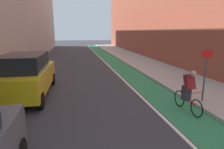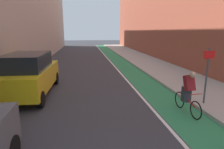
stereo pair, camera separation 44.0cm
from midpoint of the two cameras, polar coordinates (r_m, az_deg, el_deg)
ground_plane at (r=17.49m, az=-9.58°, el=2.84°), size 96.03×96.03×0.00m
bike_lane_paint at (r=19.81m, az=-0.62°, el=4.17°), size 1.60×43.65×0.00m
lane_divider_stripe at (r=19.66m, az=-3.20°, el=4.09°), size 0.12×43.65×0.00m
sidewalk_right at (r=20.41m, az=6.34°, el=4.54°), size 3.42×43.65×0.14m
parked_suv_yellow_cab at (r=9.69m, az=-25.40°, el=-0.07°), size 2.12×4.68×1.98m
cyclist_mid at (r=7.59m, az=20.18°, el=-4.25°), size 0.48×1.69×1.60m
street_sign_post at (r=8.38m, az=24.73°, el=1.31°), size 0.44×0.07×2.20m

